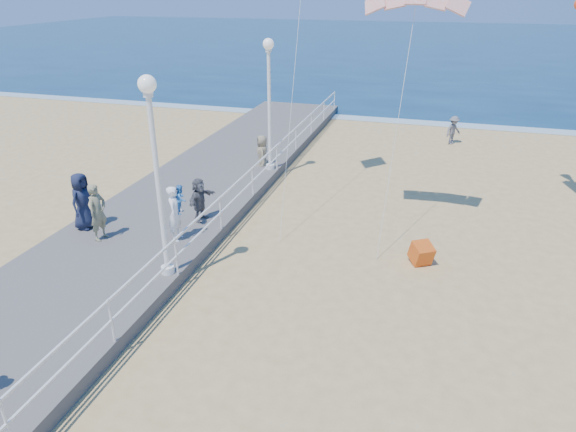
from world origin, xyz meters
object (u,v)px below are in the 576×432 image
(beach_walker_c, at_px, (262,154))
(box_kite, at_px, (421,255))
(woman_holding_toddler, at_px, (175,213))
(lamp_post_mid, at_px, (155,159))
(toddler_held, at_px, (181,199))
(spectator_4, at_px, (82,201))
(spectator_6, at_px, (98,212))
(lamp_post_far, at_px, (269,92))
(beach_walker_a, at_px, (453,130))
(spectator_5, at_px, (200,199))

(beach_walker_c, distance_m, box_kite, 9.54)
(woman_holding_toddler, distance_m, beach_walker_c, 7.57)
(box_kite, bearing_deg, lamp_post_mid, 173.64)
(box_kite, bearing_deg, toddler_held, 156.88)
(spectator_4, bearing_deg, woman_holding_toddler, -83.09)
(woman_holding_toddler, xyz_separation_m, spectator_6, (-2.28, -0.63, 0.03))
(lamp_post_far, height_order, box_kite, lamp_post_far)
(lamp_post_mid, distance_m, beach_walker_c, 9.89)
(toddler_held, xyz_separation_m, beach_walker_a, (8.03, 14.44, -0.97))
(spectator_6, relative_size, beach_walker_a, 1.23)
(lamp_post_mid, height_order, toddler_held, lamp_post_mid)
(spectator_4, bearing_deg, spectator_6, -114.45)
(woman_holding_toddler, relative_size, spectator_5, 1.19)
(beach_walker_c, height_order, box_kite, beach_walker_c)
(lamp_post_mid, distance_m, box_kite, 8.08)
(toddler_held, distance_m, spectator_6, 2.59)
(spectator_5, xyz_separation_m, beach_walker_c, (0.10, 6.04, -0.28))
(spectator_5, height_order, beach_walker_a, spectator_5)
(lamp_post_mid, distance_m, woman_holding_toddler, 3.14)
(lamp_post_mid, xyz_separation_m, box_kite, (6.63, 3.17, -3.36))
(spectator_4, relative_size, spectator_6, 1.04)
(spectator_5, distance_m, spectator_6, 3.19)
(lamp_post_far, xyz_separation_m, spectator_5, (-0.62, -5.58, -2.53))
(woman_holding_toddler, xyz_separation_m, spectator_4, (-3.23, -0.09, 0.06))
(spectator_6, xyz_separation_m, beach_walker_c, (2.46, 8.19, -0.45))
(lamp_post_mid, relative_size, box_kite, 8.87)
(lamp_post_far, xyz_separation_m, toddler_held, (-0.54, -6.94, -1.96))
(spectator_4, distance_m, spectator_6, 1.09)
(lamp_post_mid, height_order, woman_holding_toddler, lamp_post_mid)
(lamp_post_far, bearing_deg, lamp_post_mid, -90.00)
(toddler_held, height_order, spectator_6, spectator_6)
(lamp_post_mid, xyz_separation_m, spectator_4, (-3.92, 1.82, -2.33))
(lamp_post_far, relative_size, spectator_6, 2.96)
(toddler_held, distance_m, box_kite, 7.39)
(lamp_post_far, distance_m, spectator_4, 8.51)
(box_kite, bearing_deg, woman_holding_toddler, 157.85)
(woman_holding_toddler, height_order, toddler_held, toddler_held)
(spectator_4, relative_size, box_kite, 3.11)
(toddler_held, xyz_separation_m, spectator_6, (-2.43, -0.78, -0.40))
(spectator_6, bearing_deg, beach_walker_a, -27.84)
(lamp_post_far, distance_m, woman_holding_toddler, 7.51)
(beach_walker_a, height_order, box_kite, beach_walker_a)
(spectator_6, bearing_deg, box_kite, -72.20)
(lamp_post_far, distance_m, spectator_5, 6.15)
(spectator_4, height_order, spectator_5, spectator_4)
(woman_holding_toddler, distance_m, toddler_held, 0.48)
(lamp_post_far, bearing_deg, spectator_5, -96.33)
(lamp_post_mid, height_order, lamp_post_far, same)
(spectator_5, relative_size, beach_walker_c, 0.86)
(lamp_post_mid, bearing_deg, toddler_held, 104.81)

